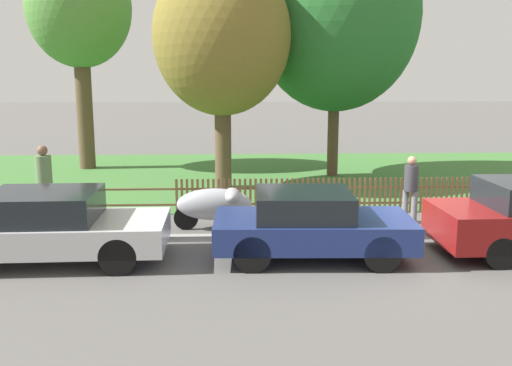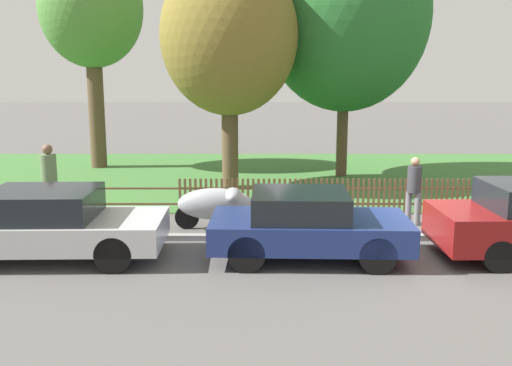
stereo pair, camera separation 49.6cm
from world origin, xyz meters
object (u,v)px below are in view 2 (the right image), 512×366
(covered_motorcycle, at_px, (217,204))
(parked_car_silver_hatchback, at_px, (51,224))
(tree_mid_park, at_px, (345,15))
(tree_behind_motorcycle, at_px, (229,37))
(parked_car_black_saloon, at_px, (306,224))
(pedestrian_near_fence, at_px, (413,187))
(pedestrian_by_lamp, at_px, (49,178))
(tree_nearest_kerb, at_px, (91,10))

(covered_motorcycle, bearing_deg, parked_car_silver_hatchback, -145.33)
(parked_car_silver_hatchback, height_order, tree_mid_park, tree_mid_park)
(covered_motorcycle, distance_m, tree_behind_motorcycle, 6.24)
(parked_car_silver_hatchback, bearing_deg, covered_motorcycle, 34.23)
(parked_car_black_saloon, height_order, pedestrian_near_fence, pedestrian_near_fence)
(covered_motorcycle, relative_size, pedestrian_by_lamp, 1.00)
(parked_car_black_saloon, height_order, pedestrian_by_lamp, pedestrian_by_lamp)
(parked_car_silver_hatchback, distance_m, pedestrian_near_fence, 7.99)
(parked_car_black_saloon, bearing_deg, covered_motorcycle, 133.04)
(parked_car_silver_hatchback, height_order, tree_nearest_kerb, tree_nearest_kerb)
(covered_motorcycle, bearing_deg, pedestrian_by_lamp, 168.23)
(tree_nearest_kerb, xyz_separation_m, pedestrian_by_lamp, (0.99, -7.94, -4.69))
(parked_car_silver_hatchback, relative_size, pedestrian_by_lamp, 2.25)
(tree_behind_motorcycle, distance_m, pedestrian_by_lamp, 6.77)
(parked_car_silver_hatchback, xyz_separation_m, covered_motorcycle, (3.01, 2.15, -0.11))
(tree_behind_motorcycle, height_order, tree_mid_park, tree_mid_park)
(tree_nearest_kerb, xyz_separation_m, tree_mid_park, (8.91, -1.87, -0.33))
(parked_car_black_saloon, distance_m, pedestrian_by_lamp, 6.62)
(pedestrian_near_fence, bearing_deg, tree_behind_motorcycle, 177.10)
(covered_motorcycle, height_order, tree_behind_motorcycle, tree_behind_motorcycle)
(pedestrian_by_lamp, bearing_deg, parked_car_silver_hatchback, -90.69)
(tree_nearest_kerb, relative_size, tree_mid_park, 0.93)
(parked_car_silver_hatchback, bearing_deg, tree_mid_park, 51.44)
(tree_behind_motorcycle, bearing_deg, parked_car_black_saloon, -75.69)
(covered_motorcycle, relative_size, tree_mid_park, 0.21)
(covered_motorcycle, xyz_separation_m, tree_behind_motorcycle, (0.09, 4.80, 3.99))
(parked_car_black_saloon, xyz_separation_m, pedestrian_by_lamp, (-5.93, 2.92, 0.37))
(parked_car_black_saloon, relative_size, tree_mid_park, 0.44)
(tree_behind_motorcycle, distance_m, tree_mid_park, 4.36)
(covered_motorcycle, bearing_deg, tree_mid_park, 59.88)
(parked_car_silver_hatchback, xyz_separation_m, tree_behind_motorcycle, (3.09, 6.95, 3.88))
(pedestrian_near_fence, bearing_deg, tree_nearest_kerb, -179.15)
(parked_car_silver_hatchback, distance_m, pedestrian_by_lamp, 3.14)
(covered_motorcycle, xyz_separation_m, tree_mid_park, (3.84, 6.86, 4.82))
(parked_car_silver_hatchback, height_order, covered_motorcycle, parked_car_silver_hatchback)
(pedestrian_by_lamp, bearing_deg, tree_behind_motorcycle, 23.29)
(covered_motorcycle, distance_m, pedestrian_by_lamp, 4.18)
(tree_mid_park, bearing_deg, parked_car_silver_hatchback, -127.27)
(parked_car_black_saloon, height_order, tree_nearest_kerb, tree_nearest_kerb)
(tree_behind_motorcycle, bearing_deg, parked_car_silver_hatchback, -113.98)
(parked_car_black_saloon, bearing_deg, tree_behind_motorcycle, 106.33)
(pedestrian_near_fence, bearing_deg, parked_car_black_saloon, -95.56)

